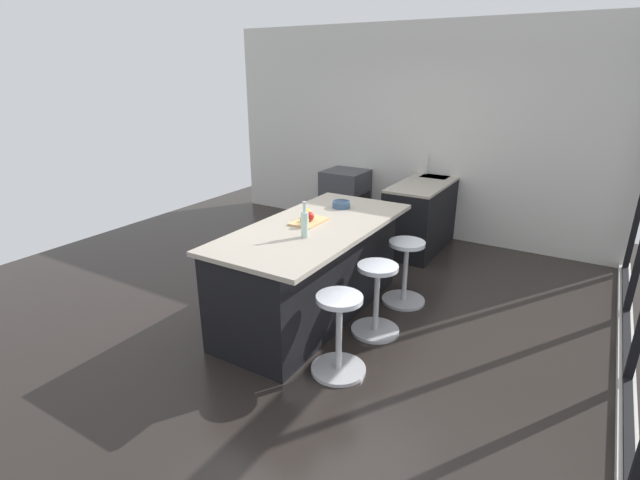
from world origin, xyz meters
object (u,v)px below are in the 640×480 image
kitchen_island (311,269)px  apple_red (309,216)px  stool_middle (376,301)px  stool_by_window (405,274)px  cutting_board (309,221)px  fruit_bowl (341,204)px  apple_yellow (307,213)px  apple_green (305,221)px  oven_range (345,199)px  stool_near_camera (339,337)px  water_bottle (305,223)px

kitchen_island → apple_red: 0.52m
kitchen_island → stool_middle: 0.71m
stool_by_window → cutting_board: bearing=-47.7°
apple_red → fruit_bowl: size_ratio=0.49×
kitchen_island → apple_yellow: apple_yellow is taller
cutting_board → apple_green: apple_green is taller
oven_range → fruit_bowl: 2.25m
stool_near_camera → cutting_board: bearing=-134.6°
apple_yellow → apple_green: bearing=27.5°
stool_middle → stool_near_camera: same height
oven_range → kitchen_island: size_ratio=0.39×
apple_yellow → stool_middle: bearing=82.0°
oven_range → cutting_board: size_ratio=2.39×
stool_by_window → stool_middle: bearing=0.0°
apple_red → kitchen_island: bearing=55.8°
apple_yellow → water_bottle: size_ratio=0.26×
stool_near_camera → apple_red: bearing=-134.8°
stool_middle → water_bottle: (0.33, -0.54, 0.73)m
stool_near_camera → apple_yellow: (-0.81, -0.80, 0.67)m
stool_by_window → stool_near_camera: size_ratio=1.00×
stool_by_window → stool_near_camera: 1.39m
apple_green → water_bottle: (0.22, 0.15, 0.06)m
oven_range → stool_middle: (2.57, 1.70, -0.12)m
fruit_bowl → water_bottle: bearing=10.1°
oven_range → stool_middle: size_ratio=1.30×
apple_red → fruit_bowl: (-0.60, 0.01, -0.02)m
stool_middle → stool_near_camera: bearing=0.0°
oven_range → stool_by_window: (1.88, 1.70, -0.12)m
apple_yellow → fruit_bowl: bearing=169.7°
apple_yellow → water_bottle: water_bottle is taller
cutting_board → apple_yellow: bearing=-139.0°
oven_range → stool_by_window: size_ratio=1.30×
stool_middle → fruit_bowl: (-0.62, -0.71, 0.65)m
stool_near_camera → oven_range: bearing=-152.5°
oven_range → kitchen_island: 2.76m
cutting_board → water_bottle: bearing=27.7°
stool_by_window → stool_near_camera: (1.39, 0.00, 0.00)m
cutting_board → fruit_bowl: bearing=178.2°
kitchen_island → stool_by_window: size_ratio=3.30×
stool_middle → apple_green: (0.11, -0.69, 0.67)m
stool_near_camera → apple_green: 1.13m
cutting_board → apple_green: size_ratio=4.32×
apple_red → apple_green: size_ratio=1.06×
oven_range → fruit_bowl: bearing=26.9°
stool_middle → stool_near_camera: (0.69, 0.00, 0.00)m
cutting_board → apple_red: apple_red is taller
cutting_board → fruit_bowl: (-0.59, 0.02, 0.03)m
cutting_board → oven_range: bearing=-159.1°
cutting_board → apple_yellow: size_ratio=4.42×
kitchen_island → cutting_board: (-0.03, -0.04, 0.47)m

